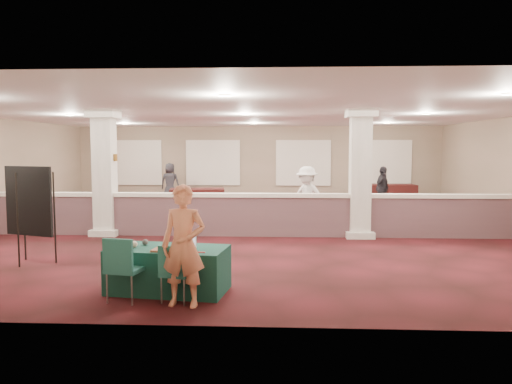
{
  "coord_description": "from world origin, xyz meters",
  "views": [
    {
      "loc": [
        1.02,
        -14.07,
        2.23
      ],
      "look_at": [
        0.42,
        -2.0,
        1.18
      ],
      "focal_mm": 35.0,
      "sensor_mm": 36.0,
      "label": 1
    }
  ],
  "objects_px": {
    "conf_chair_side": "(123,264)",
    "attendee_d": "(170,182)",
    "woman": "(184,246)",
    "far_table_front_right": "(389,214)",
    "near_table": "(169,270)",
    "conf_chair_main": "(175,269)",
    "far_table_back_left": "(181,203)",
    "attendee_b": "(307,197)",
    "far_table_front_left": "(122,213)",
    "attendee_c": "(382,189)",
    "far_table_front_center": "(178,211)",
    "far_table_back_center": "(197,199)",
    "far_table_back_right": "(391,194)",
    "easel_board": "(29,202)",
    "attendee_a": "(29,198)"
  },
  "relations": [
    {
      "from": "conf_chair_side",
      "to": "attendee_d",
      "type": "xyz_separation_m",
      "value": [
        -2.4,
        13.83,
        0.25
      ]
    },
    {
      "from": "woman",
      "to": "far_table_front_right",
      "type": "bearing_deg",
      "value": 65.28
    },
    {
      "from": "near_table",
      "to": "conf_chair_side",
      "type": "distance_m",
      "value": 0.82
    },
    {
      "from": "conf_chair_main",
      "to": "far_table_front_right",
      "type": "xyz_separation_m",
      "value": [
        4.63,
        7.38,
        -0.17
      ]
    },
    {
      "from": "conf_chair_main",
      "to": "attendee_d",
      "type": "height_order",
      "value": "attendee_d"
    },
    {
      "from": "far_table_back_left",
      "to": "attendee_b",
      "type": "distance_m",
      "value": 5.35
    },
    {
      "from": "conf_chair_side",
      "to": "far_table_front_left",
      "type": "relative_size",
      "value": 0.57
    },
    {
      "from": "woman",
      "to": "far_table_back_left",
      "type": "relative_size",
      "value": 1.08
    },
    {
      "from": "conf_chair_main",
      "to": "far_table_front_left",
      "type": "distance_m",
      "value": 8.03
    },
    {
      "from": "woman",
      "to": "attendee_c",
      "type": "height_order",
      "value": "woman"
    },
    {
      "from": "conf_chair_main",
      "to": "far_table_front_center",
      "type": "distance_m",
      "value": 7.53
    },
    {
      "from": "far_table_back_center",
      "to": "far_table_front_left",
      "type": "bearing_deg",
      "value": -115.78
    },
    {
      "from": "far_table_back_right",
      "to": "attendee_c",
      "type": "bearing_deg",
      "value": -108.44
    },
    {
      "from": "conf_chair_main",
      "to": "far_table_front_left",
      "type": "xyz_separation_m",
      "value": [
        -3.16,
        7.38,
        -0.17
      ]
    },
    {
      "from": "far_table_front_left",
      "to": "attendee_d",
      "type": "height_order",
      "value": "attendee_d"
    },
    {
      "from": "attendee_b",
      "to": "attendee_d",
      "type": "xyz_separation_m",
      "value": [
        -5.42,
        6.74,
        -0.05
      ]
    },
    {
      "from": "easel_board",
      "to": "attendee_d",
      "type": "xyz_separation_m",
      "value": [
        0.16,
        11.51,
        -0.39
      ]
    },
    {
      "from": "attendee_c",
      "to": "attendee_d",
      "type": "bearing_deg",
      "value": 104.7
    },
    {
      "from": "conf_chair_side",
      "to": "far_table_back_right",
      "type": "xyz_separation_m",
      "value": [
        6.78,
        13.5,
        -0.18
      ]
    },
    {
      "from": "woman",
      "to": "attendee_a",
      "type": "height_order",
      "value": "woman"
    },
    {
      "from": "conf_chair_side",
      "to": "attendee_b",
      "type": "xyz_separation_m",
      "value": [
        3.02,
        7.09,
        0.3
      ]
    },
    {
      "from": "conf_chair_main",
      "to": "conf_chair_side",
      "type": "distance_m",
      "value": 0.77
    },
    {
      "from": "easel_board",
      "to": "attendee_b",
      "type": "bearing_deg",
      "value": 59.21
    },
    {
      "from": "far_table_front_right",
      "to": "far_table_back_left",
      "type": "distance_m",
      "value": 7.24
    },
    {
      "from": "near_table",
      "to": "far_table_front_left",
      "type": "distance_m",
      "value": 7.4
    },
    {
      "from": "woman",
      "to": "far_table_front_right",
      "type": "distance_m",
      "value": 8.75
    },
    {
      "from": "easel_board",
      "to": "far_table_back_left",
      "type": "distance_m",
      "value": 8.13
    },
    {
      "from": "conf_chair_main",
      "to": "far_table_back_center",
      "type": "xyz_separation_m",
      "value": [
        -1.51,
        10.81,
        -0.11
      ]
    },
    {
      "from": "easel_board",
      "to": "attendee_b",
      "type": "height_order",
      "value": "easel_board"
    },
    {
      "from": "conf_chair_main",
      "to": "easel_board",
      "type": "xyz_separation_m",
      "value": [
        -3.32,
        2.3,
        0.7
      ]
    },
    {
      "from": "attendee_c",
      "to": "conf_chair_main",
      "type": "bearing_deg",
      "value": -170.52
    },
    {
      "from": "far_table_front_left",
      "to": "attendee_c",
      "type": "distance_m",
      "value": 8.95
    },
    {
      "from": "far_table_back_left",
      "to": "far_table_front_left",
      "type": "bearing_deg",
      "value": -111.74
    },
    {
      "from": "attendee_a",
      "to": "attendee_b",
      "type": "bearing_deg",
      "value": -18.32
    },
    {
      "from": "far_table_back_left",
      "to": "far_table_back_right",
      "type": "bearing_deg",
      "value": 21.84
    },
    {
      "from": "far_table_back_left",
      "to": "attendee_b",
      "type": "height_order",
      "value": "attendee_b"
    },
    {
      "from": "conf_chair_side",
      "to": "attendee_a",
      "type": "distance_m",
      "value": 9.14
    },
    {
      "from": "far_table_front_left",
      "to": "far_table_back_center",
      "type": "relative_size",
      "value": 0.86
    },
    {
      "from": "attendee_a",
      "to": "far_table_front_center",
      "type": "bearing_deg",
      "value": -16.83
    },
    {
      "from": "conf_chair_side",
      "to": "far_table_back_right",
      "type": "relative_size",
      "value": 0.5
    },
    {
      "from": "far_table_front_left",
      "to": "far_table_back_right",
      "type": "bearing_deg",
      "value": 33.68
    },
    {
      "from": "near_table",
      "to": "far_table_back_center",
      "type": "bearing_deg",
      "value": 104.81
    },
    {
      "from": "far_table_front_center",
      "to": "attendee_b",
      "type": "height_order",
      "value": "attendee_b"
    },
    {
      "from": "far_table_front_center",
      "to": "attendee_a",
      "type": "relative_size",
      "value": 1.27
    },
    {
      "from": "easel_board",
      "to": "far_table_back_right",
      "type": "relative_size",
      "value": 0.99
    },
    {
      "from": "attendee_c",
      "to": "far_table_back_left",
      "type": "bearing_deg",
      "value": 128.88
    },
    {
      "from": "easel_board",
      "to": "far_table_front_right",
      "type": "height_order",
      "value": "easel_board"
    },
    {
      "from": "attendee_d",
      "to": "attendee_a",
      "type": "bearing_deg",
      "value": 69.94
    },
    {
      "from": "far_table_front_left",
      "to": "attendee_b",
      "type": "bearing_deg",
      "value": -3.17
    },
    {
      "from": "easel_board",
      "to": "woman",
      "type": "xyz_separation_m",
      "value": [
        3.47,
        -2.42,
        -0.34
      ]
    }
  ]
}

